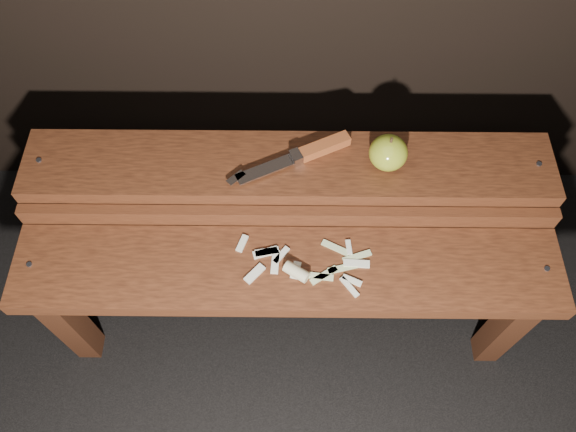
{
  "coord_description": "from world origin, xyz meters",
  "views": [
    {
      "loc": [
        0.01,
        -0.57,
        1.52
      ],
      "look_at": [
        0.0,
        0.06,
        0.45
      ],
      "focal_mm": 35.0,
      "sensor_mm": 36.0,
      "label": 1
    }
  ],
  "objects_px": {
    "bench_rear_tier": "(288,185)",
    "apple": "(388,153)",
    "bench_front_tier": "(288,284)",
    "knife": "(309,152)"
  },
  "relations": [
    {
      "from": "apple",
      "to": "knife",
      "type": "height_order",
      "value": "apple"
    },
    {
      "from": "bench_front_tier",
      "to": "bench_rear_tier",
      "type": "xyz_separation_m",
      "value": [
        0.0,
        0.23,
        0.06
      ]
    },
    {
      "from": "bench_front_tier",
      "to": "bench_rear_tier",
      "type": "distance_m",
      "value": 0.23
    },
    {
      "from": "apple",
      "to": "knife",
      "type": "bearing_deg",
      "value": 173.53
    },
    {
      "from": "knife",
      "to": "apple",
      "type": "bearing_deg",
      "value": -6.47
    },
    {
      "from": "bench_front_tier",
      "to": "bench_rear_tier",
      "type": "height_order",
      "value": "bench_rear_tier"
    },
    {
      "from": "bench_front_tier",
      "to": "knife",
      "type": "height_order",
      "value": "knife"
    },
    {
      "from": "bench_front_tier",
      "to": "apple",
      "type": "bearing_deg",
      "value": 46.73
    },
    {
      "from": "bench_rear_tier",
      "to": "apple",
      "type": "relative_size",
      "value": 13.52
    },
    {
      "from": "apple",
      "to": "bench_rear_tier",
      "type": "bearing_deg",
      "value": -178.86
    }
  ]
}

